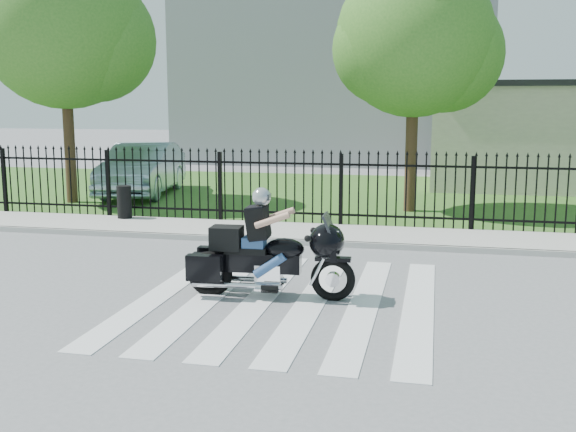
# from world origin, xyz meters

# --- Properties ---
(ground) EXTENTS (120.00, 120.00, 0.00)m
(ground) POSITION_xyz_m (0.00, 0.00, 0.00)
(ground) COLOR slate
(ground) RESTS_ON ground
(crosswalk) EXTENTS (5.00, 5.50, 0.01)m
(crosswalk) POSITION_xyz_m (0.00, 0.00, 0.01)
(crosswalk) COLOR silver
(crosswalk) RESTS_ON ground
(sidewalk) EXTENTS (40.00, 2.00, 0.12)m
(sidewalk) POSITION_xyz_m (0.00, 5.00, 0.06)
(sidewalk) COLOR #ADAAA3
(sidewalk) RESTS_ON ground
(curb) EXTENTS (40.00, 0.12, 0.12)m
(curb) POSITION_xyz_m (0.00, 4.00, 0.06)
(curb) COLOR #ADAAA3
(curb) RESTS_ON ground
(grass_strip) EXTENTS (40.00, 12.00, 0.02)m
(grass_strip) POSITION_xyz_m (0.00, 12.00, 0.01)
(grass_strip) COLOR #376021
(grass_strip) RESTS_ON ground
(iron_fence) EXTENTS (26.00, 0.04, 1.80)m
(iron_fence) POSITION_xyz_m (0.00, 6.00, 0.90)
(iron_fence) COLOR black
(iron_fence) RESTS_ON ground
(tree_left) EXTENTS (4.80, 4.80, 7.58)m
(tree_left) POSITION_xyz_m (-8.50, 8.50, 5.17)
(tree_left) COLOR #382316
(tree_left) RESTS_ON ground
(tree_mid) EXTENTS (4.20, 4.20, 6.78)m
(tree_mid) POSITION_xyz_m (1.50, 9.00, 4.67)
(tree_mid) COLOR #382316
(tree_mid) RESTS_ON ground
(building_low) EXTENTS (10.00, 6.00, 3.50)m
(building_low) POSITION_xyz_m (7.00, 16.00, 1.75)
(building_low) COLOR beige
(building_low) RESTS_ON ground
(building_tall) EXTENTS (15.00, 10.00, 12.00)m
(building_tall) POSITION_xyz_m (-3.00, 26.00, 6.00)
(building_tall) COLOR gray
(building_tall) RESTS_ON ground
(motorcycle_rider) EXTENTS (2.65, 0.85, 1.75)m
(motorcycle_rider) POSITION_xyz_m (-0.35, 0.11, 0.72)
(motorcycle_rider) COLOR black
(motorcycle_rider) RESTS_ON ground
(parked_car) EXTENTS (2.57, 5.30, 1.67)m
(parked_car) POSITION_xyz_m (-7.09, 10.45, 0.86)
(parked_car) COLOR #9AB4C2
(parked_car) RESTS_ON grass_strip
(litter_bin) EXTENTS (0.43, 0.43, 0.81)m
(litter_bin) POSITION_xyz_m (-5.43, 5.70, 0.53)
(litter_bin) COLOR black
(litter_bin) RESTS_ON sidewalk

